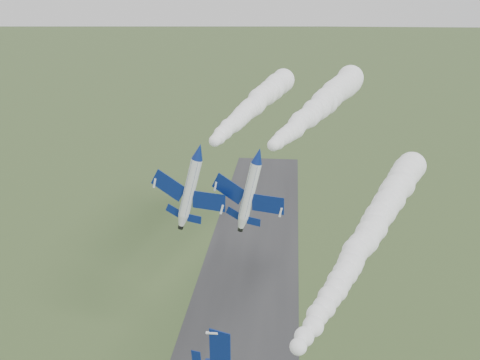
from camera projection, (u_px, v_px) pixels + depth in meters
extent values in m
cone|color=white|center=(297.00, 349.00, 54.11)|extent=(2.18, 2.16, 1.72)
cylinder|color=black|center=(300.00, 344.00, 54.91)|extent=(1.01, 0.82, 0.87)
cube|color=navy|center=(276.00, 348.00, 50.08)|extent=(1.88, 2.53, 4.22)
cube|color=navy|center=(291.00, 341.00, 53.04)|extent=(0.87, 1.16, 1.84)
cube|color=navy|center=(305.00, 356.00, 52.62)|extent=(2.41, 2.09, 0.62)
cylinder|color=white|center=(199.00, 152.00, 74.28)|extent=(3.91, 9.28, 1.99)
cone|color=navy|center=(182.00, 164.00, 69.16)|extent=(2.45, 2.75, 1.99)
cone|color=white|center=(213.00, 142.00, 79.21)|extent=(2.36, 2.33, 1.99)
cylinder|color=black|center=(216.00, 140.00, 80.17)|extent=(1.12, 0.85, 1.01)
ellipsoid|color=black|center=(193.00, 152.00, 71.95)|extent=(1.97, 3.32, 1.32)
cube|color=navy|center=(180.00, 143.00, 75.76)|extent=(5.28, 3.58, 1.44)
cube|color=navy|center=(222.00, 159.00, 74.48)|extent=(5.28, 3.58, 1.44)
cube|color=navy|center=(200.00, 139.00, 78.68)|extent=(2.32, 1.62, 0.67)
cube|color=navy|center=(221.00, 147.00, 78.00)|extent=(2.32, 1.62, 0.67)
cube|color=navy|center=(212.00, 135.00, 77.54)|extent=(1.10, 1.85, 2.33)
cylinder|color=white|center=(258.00, 156.00, 72.52)|extent=(4.48, 8.77, 1.85)
cone|color=navy|center=(242.00, 167.00, 67.84)|extent=(2.47, 2.73, 1.85)
cone|color=white|center=(272.00, 146.00, 77.02)|extent=(2.34, 2.34, 1.85)
cylinder|color=black|center=(275.00, 144.00, 77.90)|extent=(1.08, 0.88, 0.94)
ellipsoid|color=black|center=(253.00, 156.00, 70.37)|extent=(2.11, 3.20, 1.23)
cube|color=navy|center=(240.00, 148.00, 74.21)|extent=(5.18, 3.81, 1.21)
cube|color=navy|center=(281.00, 163.00, 72.37)|extent=(5.18, 3.81, 1.21)
cube|color=navy|center=(259.00, 144.00, 76.72)|extent=(2.28, 1.71, 0.56)
cube|color=navy|center=(280.00, 151.00, 75.73)|extent=(2.28, 1.71, 0.56)
cube|color=navy|center=(271.00, 139.00, 75.46)|extent=(1.12, 1.76, 2.23)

